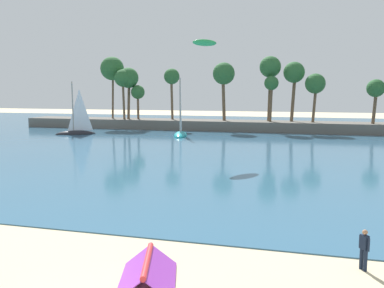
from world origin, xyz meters
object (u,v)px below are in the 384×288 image
(folded_kite, at_px, (147,267))
(sailboat_toward_headland, at_px, (76,129))
(person_at_waterline, at_px, (364,248))
(kite_aloft_low_near_shore, at_px, (205,43))
(sailboat_near_shore, at_px, (180,130))

(folded_kite, relative_size, sailboat_toward_headland, 0.39)
(person_at_waterline, bearing_deg, kite_aloft_low_near_shore, 115.26)
(sailboat_toward_headland, bearing_deg, person_at_waterline, -48.27)
(folded_kite, xyz_separation_m, person_at_waterline, (7.91, 3.18, 0.28))
(folded_kite, height_order, sailboat_toward_headland, sailboat_toward_headland)
(sailboat_near_shore, bearing_deg, kite_aloft_low_near_shore, -66.07)
(person_at_waterline, bearing_deg, sailboat_toward_headland, 131.73)
(sailboat_near_shore, height_order, sailboat_toward_headland, sailboat_near_shore)
(folded_kite, bearing_deg, kite_aloft_low_near_shore, 98.64)
(folded_kite, bearing_deg, sailboat_toward_headland, 123.11)
(folded_kite, relative_size, kite_aloft_low_near_shore, 1.08)
(sailboat_near_shore, bearing_deg, person_at_waterline, -65.27)
(sailboat_near_shore, relative_size, kite_aloft_low_near_shore, 2.90)
(folded_kite, height_order, person_at_waterline, person_at_waterline)
(folded_kite, height_order, sailboat_near_shore, sailboat_near_shore)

